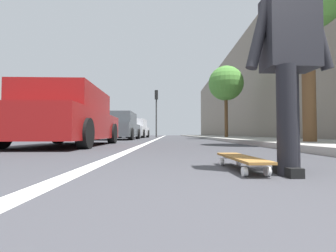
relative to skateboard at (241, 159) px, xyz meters
name	(u,v)px	position (x,y,z in m)	size (l,w,h in m)	color
ground_plane	(177,141)	(8.78, 0.24, -0.09)	(80.00, 80.00, 0.00)	#38383D
lane_stripe_white	(161,137)	(18.78, 1.35, -0.09)	(52.00, 0.16, 0.01)	silver
sidewalk_curb	(217,137)	(16.78, -3.18, -0.03)	(52.00, 3.20, 0.12)	#9E9B93
building_facade	(235,95)	(20.78, -5.77, 3.96)	(40.00, 1.20, 8.10)	gray
skateboard	(241,159)	(0.00, 0.00, 0.00)	(0.85, 0.24, 0.11)	white
skater_person	(289,55)	(-0.15, -0.35, 0.84)	(0.47, 0.72, 1.64)	black
parked_car_near	(68,119)	(4.15, 3.27, 0.62)	(4.62, 2.09, 1.48)	maroon
parked_car_mid	(119,127)	(10.90, 3.36, 0.61)	(4.23, 1.92, 1.47)	#4C5156
parked_car_far	(135,129)	(16.97, 3.40, 0.62)	(4.32, 2.12, 1.48)	silver
traffic_light	(156,105)	(18.69, 1.75, 2.79)	(0.33, 0.28, 4.16)	#2D2D2D
street_tree_mid	(226,84)	(11.98, -2.78, 3.22)	(2.07, 2.07, 4.37)	brown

